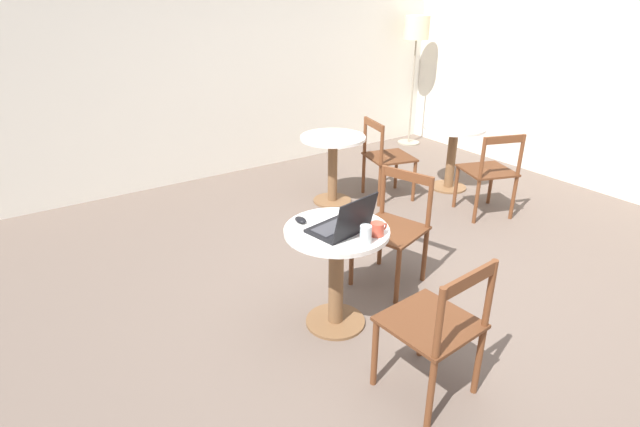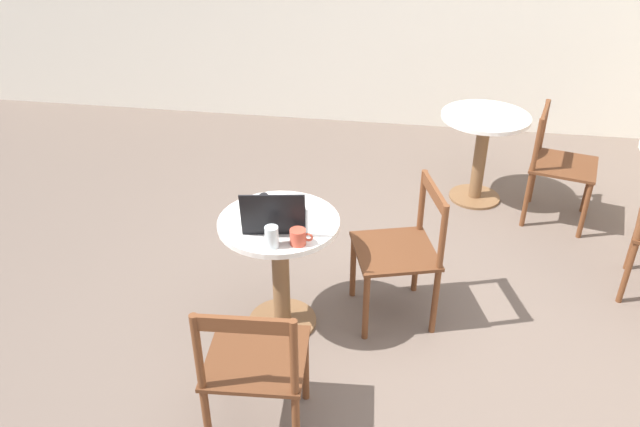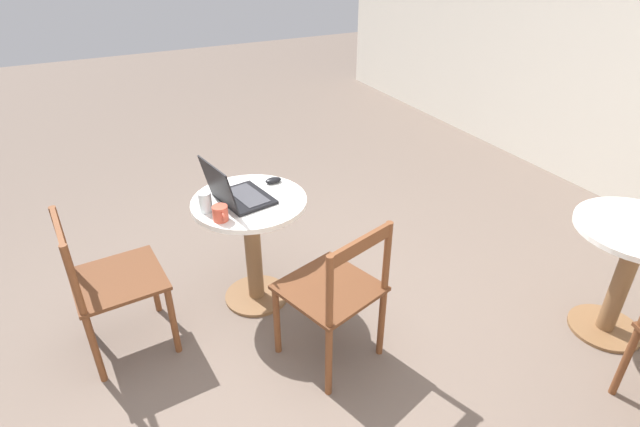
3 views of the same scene
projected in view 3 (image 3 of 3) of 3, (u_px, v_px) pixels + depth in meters
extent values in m
plane|color=#66564C|center=(287.00, 360.00, 2.72)|extent=(16.00, 16.00, 0.00)
cylinder|color=brown|center=(257.00, 295.00, 3.18)|extent=(0.40, 0.40, 0.02)
cylinder|color=brown|center=(253.00, 252.00, 3.01)|extent=(0.10, 0.10, 0.66)
cylinder|color=silver|center=(249.00, 202.00, 2.84)|extent=(0.66, 0.66, 0.03)
cylinder|color=brown|center=(604.00, 328.00, 2.93)|extent=(0.40, 0.40, 0.02)
cylinder|color=brown|center=(622.00, 282.00, 2.76)|extent=(0.10, 0.10, 0.66)
cylinder|color=brown|center=(277.00, 321.00, 2.67)|extent=(0.04, 0.04, 0.44)
cylinder|color=brown|center=(329.00, 288.00, 2.91)|extent=(0.04, 0.04, 0.44)
cylinder|color=brown|center=(329.00, 361.00, 2.42)|extent=(0.04, 0.04, 0.44)
cylinder|color=brown|center=(381.00, 322.00, 2.66)|extent=(0.04, 0.04, 0.44)
cube|color=#562F1A|center=(329.00, 288.00, 2.55)|extent=(0.56, 0.56, 0.02)
cylinder|color=brown|center=(330.00, 292.00, 2.21)|extent=(0.04, 0.04, 0.39)
cylinder|color=brown|center=(387.00, 256.00, 2.44)|extent=(0.04, 0.04, 0.39)
cube|color=brown|center=(361.00, 245.00, 2.24)|extent=(0.15, 0.41, 0.07)
cylinder|color=brown|center=(153.00, 281.00, 2.97)|extent=(0.04, 0.04, 0.44)
cylinder|color=brown|center=(173.00, 321.00, 2.67)|extent=(0.04, 0.04, 0.44)
cylinder|color=brown|center=(82.00, 304.00, 2.79)|extent=(0.04, 0.04, 0.44)
cylinder|color=brown|center=(95.00, 349.00, 2.50)|extent=(0.04, 0.04, 0.44)
cube|color=#562F1A|center=(118.00, 279.00, 2.61)|extent=(0.48, 0.48, 0.02)
cylinder|color=brown|center=(62.00, 240.00, 2.57)|extent=(0.04, 0.04, 0.39)
cylinder|color=brown|center=(74.00, 280.00, 2.28)|extent=(0.04, 0.04, 0.39)
cube|color=brown|center=(59.00, 231.00, 2.34)|extent=(0.43, 0.06, 0.07)
cylinder|color=brown|center=(625.00, 362.00, 2.42)|extent=(0.04, 0.04, 0.44)
cube|color=black|center=(245.00, 198.00, 2.83)|extent=(0.36, 0.30, 0.02)
cube|color=#38383D|center=(248.00, 195.00, 2.83)|extent=(0.30, 0.18, 0.00)
cube|color=black|center=(218.00, 185.00, 2.68)|extent=(0.33, 0.12, 0.25)
cube|color=black|center=(219.00, 184.00, 2.68)|extent=(0.30, 0.10, 0.22)
ellipsoid|color=black|center=(273.00, 180.00, 3.00)|extent=(0.06, 0.10, 0.03)
cylinder|color=#C64C38|center=(220.00, 213.00, 2.61)|extent=(0.08, 0.08, 0.08)
torus|color=#C64C38|center=(223.00, 217.00, 2.57)|extent=(0.05, 0.01, 0.05)
cylinder|color=silver|center=(205.00, 202.00, 2.68)|extent=(0.07, 0.07, 0.11)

